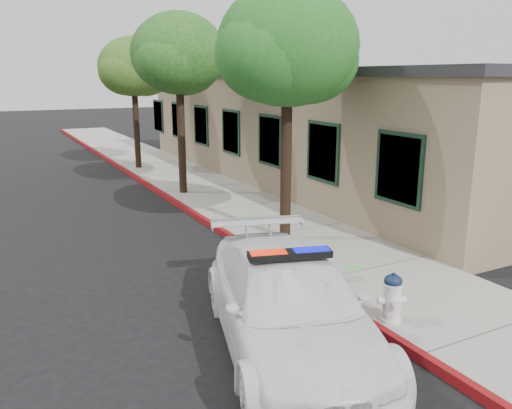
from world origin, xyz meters
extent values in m
plane|color=black|center=(0.00, 0.00, 0.00)|extent=(120.00, 120.00, 0.00)
cube|color=#9A968C|center=(1.60, 3.00, 0.07)|extent=(3.20, 60.00, 0.15)
cube|color=maroon|center=(0.06, 3.00, 0.08)|extent=(0.14, 60.00, 0.16)
cube|color=#91745F|center=(6.70, 9.00, 2.00)|extent=(7.00, 20.00, 4.00)
cube|color=black|center=(6.70, 9.00, 4.12)|extent=(7.30, 20.30, 0.24)
cube|color=black|center=(3.17, 1.00, 1.95)|extent=(0.08, 1.48, 1.68)
cube|color=black|center=(3.17, 4.00, 1.95)|extent=(0.08, 1.48, 1.68)
cube|color=black|center=(3.17, 7.00, 1.95)|extent=(0.08, 1.48, 1.68)
cube|color=black|center=(3.17, 10.00, 1.95)|extent=(0.08, 1.48, 1.68)
cube|color=black|center=(3.17, 13.00, 1.95)|extent=(0.08, 1.48, 1.68)
cube|color=black|center=(3.17, 16.00, 1.95)|extent=(0.08, 1.48, 1.68)
cube|color=black|center=(3.17, 19.00, 1.95)|extent=(0.08, 1.48, 1.68)
imported|color=white|center=(-1.45, -1.77, 0.73)|extent=(3.39, 5.41, 1.46)
cube|color=black|center=(-1.45, -1.77, 1.52)|extent=(1.23, 0.61, 0.10)
cube|color=red|center=(-1.75, -1.68, 1.53)|extent=(0.57, 0.38, 0.11)
cube|color=#0C0FD7|center=(-1.14, -1.86, 1.53)|extent=(0.57, 0.38, 0.11)
cylinder|color=silver|center=(0.35, -2.00, 0.18)|extent=(0.34, 0.34, 0.06)
cylinder|color=silver|center=(0.35, -2.00, 0.49)|extent=(0.28, 0.28, 0.55)
cylinder|color=silver|center=(0.35, -2.00, 0.79)|extent=(0.32, 0.32, 0.04)
ellipsoid|color=#0D1B33|center=(0.35, -2.00, 0.85)|extent=(0.29, 0.29, 0.22)
cylinder|color=#0D1B33|center=(0.35, -2.00, 0.95)|extent=(0.07, 0.07, 0.06)
cylinder|color=silver|center=(0.19, -1.94, 0.51)|extent=(0.15, 0.15, 0.11)
cylinder|color=silver|center=(0.51, -2.07, 0.51)|extent=(0.15, 0.15, 0.11)
cylinder|color=silver|center=(0.29, -2.16, 0.53)|extent=(0.17, 0.16, 0.14)
cylinder|color=black|center=(1.14, 2.63, 1.96)|extent=(0.26, 0.26, 3.62)
ellipsoid|color=#1D5A1C|center=(1.14, 2.63, 4.67)|extent=(3.22, 3.22, 2.73)
ellipsoid|color=#1D5A1C|center=(1.72, 2.71, 4.37)|extent=(2.41, 2.41, 2.05)
ellipsoid|color=#1D5A1C|center=(0.65, 2.50, 4.47)|extent=(2.51, 2.51, 2.14)
cylinder|color=black|center=(0.70, 8.63, 1.99)|extent=(0.26, 0.26, 3.67)
ellipsoid|color=#184816|center=(0.70, 8.63, 4.71)|extent=(3.08, 3.08, 2.61)
ellipsoid|color=#184816|center=(1.00, 9.03, 4.42)|extent=(2.48, 2.48, 2.11)
ellipsoid|color=#184816|center=(0.37, 8.34, 4.52)|extent=(2.38, 2.38, 2.02)
cylinder|color=black|center=(0.70, 14.23, 1.84)|extent=(0.25, 0.25, 3.37)
ellipsoid|color=#305219|center=(0.70, 14.23, 4.39)|extent=(2.89, 2.89, 2.46)
ellipsoid|color=#305219|center=(1.21, 14.35, 4.10)|extent=(2.22, 2.22, 1.88)
ellipsoid|color=#305219|center=(0.37, 14.00, 4.20)|extent=(2.31, 2.31, 1.97)
camera|label=1|loc=(-5.17, -7.74, 4.02)|focal=36.17mm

